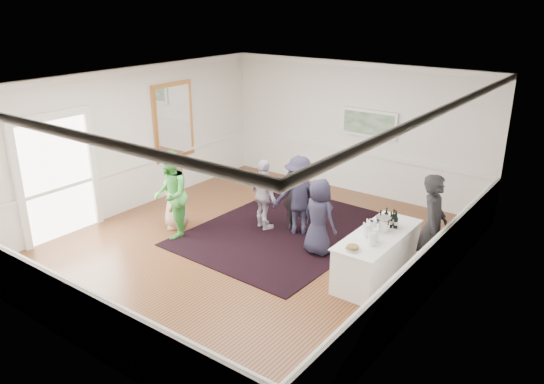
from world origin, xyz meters
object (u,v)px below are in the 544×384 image
Objects in this scene: guest_navy at (319,217)px; nut_bowl at (353,248)px; serving_table at (377,255)px; guest_dark_b at (297,193)px; guest_lilac at (264,195)px; guest_dark_a at (299,196)px; guest_green at (171,195)px; bartender at (433,227)px; ice_bucket at (383,224)px; guest_tan at (175,193)px.

guest_navy is 6.31× the size of nut_bowl.
guest_dark_b is at bearing 159.50° from serving_table.
guest_dark_a is (0.71, 0.25, 0.07)m from guest_lilac.
nut_bowl is (2.05, -1.55, 0.04)m from guest_dark_a.
guest_green is 1.08× the size of guest_dark_a.
bartender is at bearing 61.29° from nut_bowl.
ice_bucket is (-0.01, 0.18, 0.53)m from serving_table.
guest_dark_a reaches higher than guest_lilac.
guest_tan is at bearing 58.27° from guest_lilac.
guest_navy reaches higher than nut_bowl.
guest_dark_b reaches higher than guest_navy.
guest_dark_a is (-2.83, 0.14, -0.11)m from bartender.
guest_dark_a is at bearing 73.59° from bartender.
guest_lilac is at bearing -16.89° from guest_dark_a.
guest_dark_a is at bearing 160.80° from serving_table.
guest_navy is at bearing 109.70° from guest_dark_a.
bartender reaches higher than guest_navy.
guest_green is (-4.83, -1.50, -0.04)m from bartender.
bartender is at bearing 58.00° from guest_tan.
guest_lilac is at bearing 154.77° from nut_bowl.
guest_green is 7.57× the size of nut_bowl.
serving_table is 2.89m from guest_lilac.
guest_lilac is 0.91× the size of guest_dark_a.
guest_navy is 1.31m from ice_bucket.
guest_lilac reaches higher than nut_bowl.
guest_green is 1.18× the size of guest_lilac.
serving_table is at bearing -87.22° from ice_bucket.
guest_green reaches higher than guest_navy.
bartender reaches higher than guest_dark_b.
nut_bowl is (-0.05, -1.00, -0.08)m from ice_bucket.
ice_bucket is at bearing 106.44° from bartender.
bartender is at bearing 140.78° from guest_dark_a.
guest_navy is 1.60m from nut_bowl.
guest_tan is 1.87m from guest_lilac.
guest_dark_b is 6.29× the size of ice_bucket.
guest_green is (-4.12, -0.91, 0.48)m from serving_table.
guest_tan is 4.43m from ice_bucket.
guest_green is at bearing 93.77° from bartender.
guest_green is at bearing -8.64° from guest_tan.
guest_green is 3.02m from guest_navy.
serving_table is 1.37× the size of guest_navy.
ice_bucket is at bearing -161.90° from guest_lilac.
guest_lilac is at bearing 5.88° from guest_dark_b.
guest_lilac is (-2.83, 0.49, 0.34)m from serving_table.
nut_bowl is at bearing 118.53° from guest_dark_b.
guest_dark_b reaches higher than serving_table.
guest_tan is at bearing 24.61° from guest_navy.
guest_green is 4.06m from nut_bowl.
guest_tan is 1.03× the size of guest_lilac.
serving_table is 0.93m from nut_bowl.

